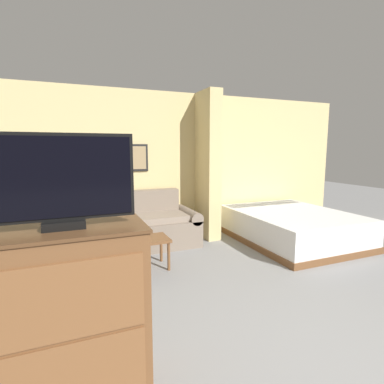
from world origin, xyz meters
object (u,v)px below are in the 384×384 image
at_px(tv_dresser, 70,316).
at_px(tv, 62,181).
at_px(couch, 137,228).
at_px(coffee_table, 144,243).
at_px(bed, 291,226).
at_px(table_lamp, 57,200).

height_order(tv_dresser, tv, tv).
relative_size(tv_dresser, tv, 1.35).
bearing_deg(tv, couch, 70.21).
height_order(coffee_table, tv, tv).
distance_m(couch, bed, 2.67).
height_order(coffee_table, tv_dresser, tv_dresser).
height_order(table_lamp, tv_dresser, tv_dresser).
distance_m(couch, coffee_table, 0.95).
bearing_deg(couch, bed, -15.03).
relative_size(table_lamp, tv, 0.44).
bearing_deg(coffee_table, tv, -115.93).
bearing_deg(tv, tv_dresser, -90.00).
distance_m(couch, tv_dresser, 3.03).
xyz_separation_m(coffee_table, tv, (-0.92, -1.90, 1.06)).
distance_m(couch, tv, 3.21).
distance_m(table_lamp, tv, 2.95).
height_order(couch, tv_dresser, tv_dresser).
height_order(couch, coffee_table, couch).
bearing_deg(table_lamp, tv_dresser, -87.19).
distance_m(coffee_table, tv_dresser, 2.13).
height_order(tv_dresser, bed, tv_dresser).
bearing_deg(table_lamp, coffee_table, -43.00).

